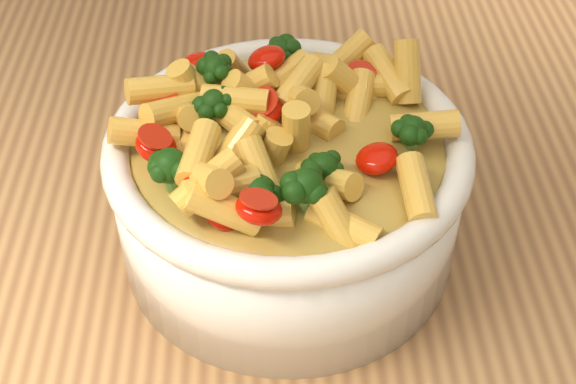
{
  "coord_description": "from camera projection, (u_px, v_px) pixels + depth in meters",
  "views": [
    {
      "loc": [
        0.05,
        -0.45,
        1.3
      ],
      "look_at": [
        0.06,
        -0.08,
        0.95
      ],
      "focal_mm": 50.0,
      "sensor_mm": 36.0,
      "label": 1
    }
  ],
  "objects": [
    {
      "name": "table",
      "position": [
        215.0,
        262.0,
        0.67
      ],
      "size": [
        1.2,
        0.8,
        0.9
      ],
      "color": "tan",
      "rests_on": "ground"
    },
    {
      "name": "pasta_salad",
      "position": [
        288.0,
        115.0,
        0.47
      ],
      "size": [
        0.18,
        0.18,
        0.04
      ],
      "color": "#FFC050",
      "rests_on": "serving_bowl"
    },
    {
      "name": "serving_bowl",
      "position": [
        288.0,
        191.0,
        0.51
      ],
      "size": [
        0.23,
        0.23,
        0.1
      ],
      "color": "white",
      "rests_on": "table"
    }
  ]
}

